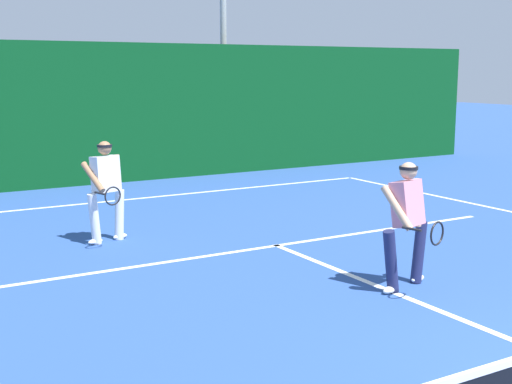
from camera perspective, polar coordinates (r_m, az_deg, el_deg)
court_line_baseline_far at (r=15.39m, az=-8.24°, el=-0.39°), size 10.75×0.10×0.01m
court_line_service at (r=11.04m, az=1.71°, el=-4.39°), size 8.76×0.10×0.01m
court_line_centre at (r=8.67m, az=12.96°, el=-8.71°), size 0.10×6.40×0.01m
player_near at (r=8.95m, az=12.25°, el=-2.22°), size 0.92×0.90×1.62m
player_far at (r=11.36m, az=-12.16°, el=0.41°), size 0.74×0.91×1.64m
back_fence_windscreen at (r=17.36m, az=-11.34°, el=6.33°), size 22.95×0.12×3.40m
light_pole at (r=19.83m, az=-2.71°, el=15.12°), size 0.55×0.44×7.37m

